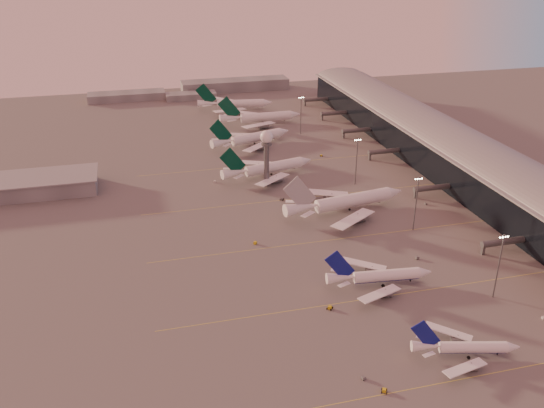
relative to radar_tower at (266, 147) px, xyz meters
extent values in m
plane|color=#595656|center=(-5.00, -120.00, -20.95)|extent=(700.00, 700.00, 0.00)
cube|color=#CFC649|center=(25.00, -155.00, -20.94)|extent=(180.00, 0.25, 0.02)
cube|color=#CFC649|center=(25.00, -110.00, -20.94)|extent=(180.00, 0.25, 0.02)
cube|color=#CFC649|center=(25.00, -65.00, -20.94)|extent=(180.00, 0.25, 0.02)
cube|color=#CFC649|center=(25.00, -20.00, -20.94)|extent=(180.00, 0.25, 0.02)
cube|color=#CFC649|center=(25.00, 30.00, -20.94)|extent=(180.00, 0.25, 0.02)
cube|color=black|center=(103.00, -10.00, -11.95)|extent=(36.00, 360.00, 18.00)
cylinder|color=gray|center=(103.00, -10.00, -2.95)|extent=(10.08, 360.00, 10.08)
cube|color=gray|center=(103.00, -10.00, -2.75)|extent=(40.00, 362.00, 0.80)
cylinder|color=#54565B|center=(77.00, -92.00, -16.45)|extent=(22.00, 2.80, 2.80)
cube|color=#54565B|center=(67.00, -92.00, -18.75)|extent=(1.20, 1.20, 4.40)
cylinder|color=#54565B|center=(77.00, -34.00, -16.45)|extent=(22.00, 2.80, 2.80)
cube|color=#54565B|center=(67.00, -34.00, -18.75)|extent=(1.20, 1.20, 4.40)
cylinder|color=#54565B|center=(77.00, 22.00, -16.45)|extent=(22.00, 2.80, 2.80)
cube|color=#54565B|center=(67.00, 22.00, -18.75)|extent=(1.20, 1.20, 4.40)
cylinder|color=#54565B|center=(77.00, 64.00, -16.45)|extent=(22.00, 2.80, 2.80)
cube|color=#54565B|center=(67.00, 64.00, -18.75)|extent=(1.20, 1.20, 4.40)
cylinder|color=#54565B|center=(77.00, 106.00, -16.45)|extent=(22.00, 2.80, 2.80)
cube|color=#54565B|center=(67.00, 106.00, -18.75)|extent=(1.20, 1.20, 4.40)
cylinder|color=#54565B|center=(77.00, 146.00, -16.45)|extent=(22.00, 2.80, 2.80)
cube|color=#54565B|center=(67.00, 146.00, -18.75)|extent=(1.20, 1.20, 4.40)
cube|color=slate|center=(-125.00, 20.00, -16.95)|extent=(80.00, 25.00, 8.00)
cube|color=gray|center=(-125.00, 20.00, -12.75)|extent=(82.00, 27.00, 0.60)
cylinder|color=#54565B|center=(0.00, 0.00, -9.95)|extent=(2.60, 2.60, 22.00)
cylinder|color=#54565B|center=(0.00, 0.00, 1.55)|extent=(5.20, 5.20, 1.20)
sphere|color=white|center=(0.00, 0.00, 5.45)|extent=(6.40, 6.40, 6.40)
cylinder|color=#54565B|center=(0.00, 0.00, 9.15)|extent=(0.16, 0.16, 2.00)
cylinder|color=#54565B|center=(53.00, -120.00, -8.45)|extent=(0.56, 0.56, 25.00)
cube|color=#54565B|center=(53.00, -120.00, 3.55)|extent=(3.60, 0.25, 0.25)
sphere|color=#FFEABF|center=(51.50, -120.00, 3.15)|extent=(0.56, 0.56, 0.56)
sphere|color=#FFEABF|center=(52.50, -120.00, 3.15)|extent=(0.56, 0.56, 0.56)
sphere|color=#FFEABF|center=(53.50, -120.00, 3.15)|extent=(0.56, 0.56, 0.56)
sphere|color=#FFEABF|center=(54.50, -120.00, 3.15)|extent=(0.56, 0.56, 0.56)
cylinder|color=#54565B|center=(50.00, -65.00, -8.45)|extent=(0.56, 0.56, 25.00)
cube|color=#54565B|center=(50.00, -65.00, 3.55)|extent=(3.60, 0.25, 0.25)
sphere|color=#FFEABF|center=(48.50, -65.00, 3.15)|extent=(0.56, 0.56, 0.56)
sphere|color=#FFEABF|center=(49.50, -65.00, 3.15)|extent=(0.56, 0.56, 0.56)
sphere|color=#FFEABF|center=(50.50, -65.00, 3.15)|extent=(0.56, 0.56, 0.56)
sphere|color=#FFEABF|center=(51.50, -65.00, 3.15)|extent=(0.56, 0.56, 0.56)
cylinder|color=#54565B|center=(45.00, -10.00, -8.45)|extent=(0.56, 0.56, 25.00)
cube|color=#54565B|center=(45.00, -10.00, 3.55)|extent=(3.60, 0.25, 0.25)
sphere|color=#FFEABF|center=(43.50, -10.00, 3.15)|extent=(0.56, 0.56, 0.56)
sphere|color=#FFEABF|center=(44.50, -10.00, 3.15)|extent=(0.56, 0.56, 0.56)
sphere|color=#FFEABF|center=(45.50, -10.00, 3.15)|extent=(0.56, 0.56, 0.56)
sphere|color=#FFEABF|center=(46.50, -10.00, 3.15)|extent=(0.56, 0.56, 0.56)
cylinder|color=#54565B|center=(43.00, 80.00, -8.45)|extent=(0.56, 0.56, 25.00)
cube|color=#54565B|center=(43.00, 80.00, 3.55)|extent=(3.60, 0.25, 0.25)
sphere|color=#FFEABF|center=(41.50, 80.00, 3.15)|extent=(0.56, 0.56, 0.56)
sphere|color=#FFEABF|center=(42.50, 80.00, 3.15)|extent=(0.56, 0.56, 0.56)
sphere|color=#FFEABF|center=(43.50, 80.00, 3.15)|extent=(0.56, 0.56, 0.56)
sphere|color=#FFEABF|center=(44.50, 80.00, 3.15)|extent=(0.56, 0.56, 0.56)
cube|color=slate|center=(-65.00, 200.00, -17.95)|extent=(60.00, 18.00, 6.00)
cube|color=slate|center=(25.00, 210.00, -16.45)|extent=(90.00, 20.00, 9.00)
cube|color=slate|center=(-15.00, 190.00, -18.45)|extent=(40.00, 15.00, 5.00)
cylinder|color=white|center=(27.83, -146.56, -18.12)|extent=(20.62, 8.41, 3.47)
cylinder|color=navy|center=(27.83, -146.56, -18.90)|extent=(19.99, 7.36, 2.50)
cone|color=white|center=(39.62, -149.57, -18.12)|extent=(4.68, 4.34, 3.47)
cone|color=white|center=(13.80, -142.98, -17.68)|extent=(9.15, 5.48, 3.47)
cube|color=white|center=(20.86, -153.60, -18.72)|extent=(15.15, 6.81, 1.09)
cylinder|color=slate|center=(23.77, -152.26, -20.31)|extent=(4.38, 3.16, 2.26)
cube|color=slate|center=(23.77, -152.26, -19.33)|extent=(0.32, 0.29, 1.39)
cube|color=white|center=(25.09, -137.04, -18.72)|extent=(13.21, 12.46, 1.09)
cylinder|color=slate|center=(27.00, -139.61, -20.31)|extent=(4.38, 3.16, 2.26)
cube|color=slate|center=(27.00, -139.61, -19.33)|extent=(0.32, 0.29, 1.39)
cube|color=navy|center=(13.39, -142.88, -13.39)|extent=(9.31, 2.67, 10.35)
cube|color=white|center=(12.85, -146.81, -17.60)|extent=(4.17, 2.25, 0.23)
cube|color=white|center=(14.80, -139.16, -17.60)|extent=(3.97, 3.68, 0.23)
cylinder|color=black|center=(35.34, -148.47, -20.49)|extent=(0.46, 0.46, 0.91)
cylinder|color=black|center=(26.73, -144.20, -20.45)|extent=(1.09, 0.69, 1.01)
cylinder|color=black|center=(25.74, -148.10, -20.45)|extent=(1.09, 0.69, 1.01)
cylinder|color=white|center=(19.60, -102.94, -17.54)|extent=(24.88, 6.83, 4.18)
cylinder|color=navy|center=(19.60, -102.94, -18.48)|extent=(24.26, 5.61, 3.01)
cone|color=white|center=(34.18, -104.53, -17.54)|extent=(5.18, 4.68, 4.18)
cone|color=white|center=(2.27, -101.04, -17.01)|extent=(10.70, 5.28, 4.18)
cube|color=white|center=(12.48, -112.51, -18.27)|extent=(18.03, 10.41, 1.32)
cylinder|color=slate|center=(15.73, -110.42, -20.18)|extent=(5.02, 3.22, 2.72)
cube|color=slate|center=(15.73, -110.42, -19.00)|extent=(0.36, 0.31, 1.67)
cube|color=white|center=(14.72, -92.05, -18.27)|extent=(17.01, 13.40, 1.32)
cylinder|color=slate|center=(17.44, -94.79, -20.18)|extent=(5.02, 3.22, 2.72)
cube|color=slate|center=(17.44, -94.79, -19.00)|extent=(0.36, 0.31, 1.67)
cube|color=navy|center=(1.76, -100.98, -11.84)|extent=(11.45, 1.63, 12.47)
cube|color=white|center=(1.79, -105.77, -16.91)|extent=(5.08, 3.29, 0.28)
cube|color=white|center=(2.82, -96.32, -16.91)|extent=(4.97, 4.05, 0.28)
cylinder|color=black|center=(28.88, -103.95, -20.40)|extent=(0.55, 0.55, 1.10)
cylinder|color=black|center=(17.89, -100.31, -20.34)|extent=(1.26, 0.68, 1.21)
cylinder|color=black|center=(17.37, -105.13, -20.34)|extent=(1.26, 0.68, 1.21)
cylinder|color=white|center=(31.92, -39.41, -16.81)|extent=(38.62, 11.64, 5.96)
cylinder|color=white|center=(31.92, -39.41, -18.16)|extent=(37.61, 9.87, 4.29)
cone|color=white|center=(54.43, -35.98, -16.81)|extent=(8.20, 7.01, 5.96)
cone|color=white|center=(5.15, -43.49, -16.07)|extent=(16.72, 8.30, 5.96)
cube|color=white|center=(25.10, -56.50, -17.86)|extent=(25.76, 21.44, 1.77)
cylinder|color=slate|center=(29.10, -52.09, -20.28)|extent=(7.88, 4.94, 3.88)
cube|color=slate|center=(29.10, -52.09, -18.90)|extent=(0.32, 0.28, 2.38)
cube|color=white|center=(20.33, -25.13, -17.86)|extent=(27.94, 15.06, 1.77)
cylinder|color=slate|center=(25.45, -28.14, -20.28)|extent=(7.88, 4.94, 3.88)
cube|color=slate|center=(25.45, -28.14, -18.90)|extent=(0.32, 0.28, 2.38)
cube|color=#A2A4A9|center=(4.36, -43.61, -9.03)|extent=(16.39, 2.82, 17.69)
cube|color=white|center=(5.94, -50.83, -15.92)|extent=(7.65, 6.48, 0.24)
cube|color=white|center=(3.72, -36.23, -15.92)|extent=(7.87, 4.84, 0.24)
cylinder|color=black|center=(46.25, -37.23, -20.47)|extent=(0.48, 0.48, 0.96)
cylinder|color=black|center=(28.56, -37.78, -20.42)|extent=(1.12, 0.63, 1.06)
cylinder|color=black|center=(29.19, -41.96, -20.42)|extent=(1.12, 0.63, 1.06)
cylinder|color=white|center=(7.50, 13.31, -17.19)|extent=(33.35, 12.45, 5.32)
cylinder|color=white|center=(7.50, 13.31, -18.39)|extent=(32.38, 10.85, 3.83)
cone|color=white|center=(26.70, 17.65, -17.19)|extent=(7.40, 6.60, 5.32)
cone|color=white|center=(-15.33, 8.16, -16.52)|extent=(14.67, 8.24, 5.32)
cube|color=white|center=(2.63, -2.01, -18.12)|extent=(21.77, 19.83, 1.57)
cylinder|color=slate|center=(5.84, 2.08, -20.31)|extent=(6.99, 4.78, 3.46)
cube|color=slate|center=(5.84, 2.08, -19.05)|extent=(0.32, 0.28, 2.13)
cube|color=white|center=(-3.48, 25.06, -18.12)|extent=(24.56, 11.67, 1.57)
cylinder|color=slate|center=(1.18, 22.75, -20.31)|extent=(6.99, 4.78, 3.46)
cube|color=slate|center=(1.18, 22.75, -19.05)|extent=(0.32, 0.28, 2.13)
cube|color=#033625|center=(-16.01, 8.01, -10.17)|extent=(14.35, 3.54, 15.74)
cube|color=white|center=(-14.16, 1.88, -16.39)|extent=(6.48, 5.86, 0.23)
cube|color=white|center=(-16.97, 14.34, -16.39)|extent=(6.76, 3.80, 0.23)
cylinder|color=black|center=(19.73, 16.07, -20.49)|extent=(0.46, 0.46, 0.92)
cylinder|color=black|center=(4.46, 14.70, -20.44)|extent=(1.09, 0.67, 1.01)
cylinder|color=black|center=(5.35, 10.76, -20.44)|extent=(1.09, 0.67, 1.01)
cylinder|color=white|center=(10.10, 66.02, -17.09)|extent=(33.88, 15.65, 5.46)
cylinder|color=white|center=(10.10, 66.02, -18.32)|extent=(32.76, 13.99, 3.93)
cone|color=white|center=(29.31, 72.26, -17.09)|extent=(7.92, 7.22, 5.46)
cone|color=white|center=(-12.75, 58.60, -16.41)|extent=(15.19, 9.58, 5.46)
cube|color=white|center=(6.57, 49.90, -18.05)|extent=(21.17, 21.63, 1.62)
cylinder|color=slate|center=(9.47, 54.38, -20.29)|extent=(7.33, 5.40, 3.55)
cube|color=slate|center=(9.47, 54.38, -19.00)|extent=(0.34, 0.31, 2.18)
cube|color=white|center=(-2.23, 76.98, -18.05)|extent=(25.19, 9.88, 1.62)
cylinder|color=slate|center=(2.75, 75.06, -20.29)|extent=(7.33, 5.40, 3.55)
cube|color=slate|center=(2.75, 75.06, -19.00)|extent=(0.34, 0.31, 2.18)
cube|color=#033625|center=(-13.42, 58.38, -9.89)|extent=(14.39, 4.95, 16.16)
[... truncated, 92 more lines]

